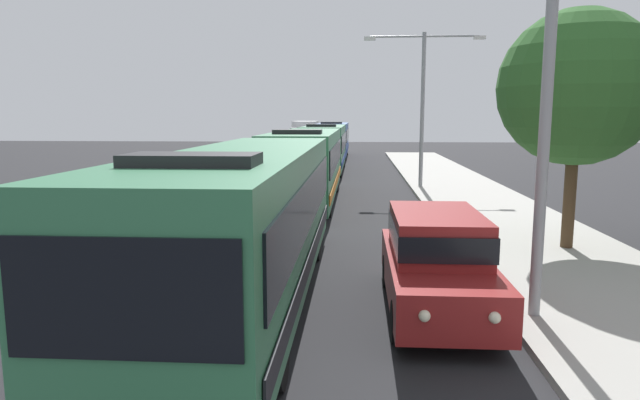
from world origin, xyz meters
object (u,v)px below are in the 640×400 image
(bus_lead, at_px, (247,218))
(streetlamp_mid, at_px, (423,92))
(white_suv, at_px, (436,258))
(bus_second_in_line, at_px, (307,163))
(bus_fourth_in_line, at_px, (333,139))
(roadside_tree, at_px, (577,88))
(box_truck_oncoming, at_px, (305,135))
(streetlamp_near, at_px, (550,48))
(bus_middle, at_px, (325,146))

(bus_lead, bearing_deg, streetlamp_mid, 72.99)
(bus_lead, distance_m, white_suv, 3.77)
(bus_lead, relative_size, bus_second_in_line, 1.00)
(bus_fourth_in_line, height_order, roadside_tree, roadside_tree)
(bus_fourth_in_line, relative_size, roadside_tree, 1.84)
(bus_fourth_in_line, bearing_deg, box_truck_oncoming, 112.33)
(bus_second_in_line, relative_size, white_suv, 2.36)
(bus_lead, relative_size, bus_fourth_in_line, 1.00)
(box_truck_oncoming, distance_m, streetlamp_mid, 30.81)
(streetlamp_near, xyz_separation_m, streetlamp_mid, (-0.00, 18.50, 0.02))
(bus_lead, bearing_deg, roadside_tree, 29.77)
(white_suv, distance_m, streetlamp_mid, 18.46)
(bus_lead, height_order, bus_second_in_line, same)
(bus_lead, height_order, white_suv, bus_lead)
(bus_lead, xyz_separation_m, streetlamp_mid, (5.40, 17.65, 3.17))
(bus_middle, height_order, streetlamp_near, streetlamp_near)
(bus_second_in_line, xyz_separation_m, streetlamp_mid, (5.40, 4.69, 3.17))
(white_suv, distance_m, box_truck_oncoming, 47.88)
(bus_middle, relative_size, white_suv, 2.34)
(white_suv, height_order, box_truck_oncoming, box_truck_oncoming)
(roadside_tree, bearing_deg, bus_lead, -150.23)
(bus_lead, relative_size, roadside_tree, 1.85)
(box_truck_oncoming, bearing_deg, streetlamp_mid, -73.51)
(box_truck_oncoming, bearing_deg, bus_middle, -81.00)
(bus_second_in_line, bearing_deg, white_suv, -74.45)
(bus_middle, bearing_deg, bus_second_in_line, -90.00)
(box_truck_oncoming, height_order, streetlamp_near, streetlamp_near)
(box_truck_oncoming, bearing_deg, roadside_tree, -75.22)
(white_suv, bearing_deg, box_truck_oncoming, 98.41)
(box_truck_oncoming, bearing_deg, bus_lead, -85.98)
(streetlamp_near, height_order, roadside_tree, streetlamp_near)
(bus_lead, relative_size, bus_middle, 1.01)
(bus_fourth_in_line, distance_m, white_suv, 39.50)
(bus_fourth_in_line, xyz_separation_m, white_suv, (3.70, -39.32, -0.66))
(streetlamp_mid, bearing_deg, box_truck_oncoming, 106.49)
(bus_lead, xyz_separation_m, bus_fourth_in_line, (-0.00, 38.99, -0.00))
(white_suv, distance_m, streetlamp_near, 4.20)
(bus_fourth_in_line, height_order, white_suv, bus_fourth_in_line)
(streetlamp_mid, height_order, roadside_tree, streetlamp_mid)
(bus_fourth_in_line, relative_size, streetlamp_mid, 1.53)
(white_suv, xyz_separation_m, roadside_tree, (4.22, 4.86, 3.39))
(streetlamp_mid, bearing_deg, streetlamp_near, -90.00)
(box_truck_oncoming, relative_size, roadside_tree, 1.11)
(bus_lead, xyz_separation_m, bus_second_in_line, (-0.00, 12.96, -0.00))
(streetlamp_mid, distance_m, roadside_tree, 13.37)
(white_suv, relative_size, streetlamp_mid, 0.65)
(bus_lead, distance_m, streetlamp_near, 6.31)
(bus_second_in_line, xyz_separation_m, box_truck_oncoming, (-3.30, 34.08, 0.01))
(bus_second_in_line, relative_size, bus_fourth_in_line, 1.00)
(bus_middle, bearing_deg, streetlamp_mid, -57.69)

